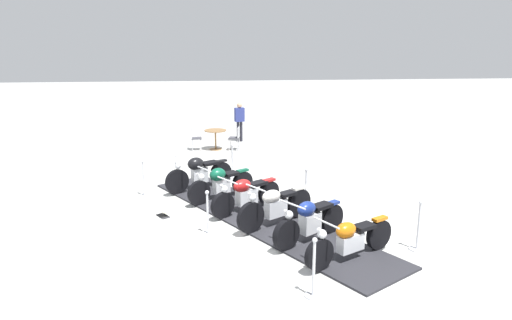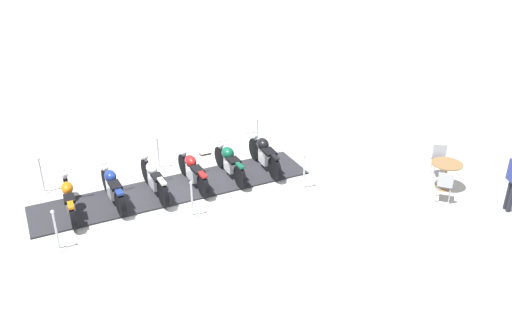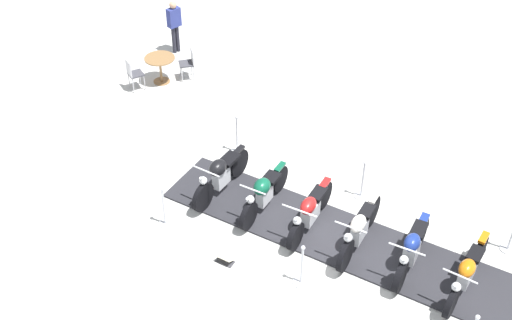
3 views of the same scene
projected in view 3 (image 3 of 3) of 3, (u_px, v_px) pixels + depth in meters
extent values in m
plane|color=silver|center=(333.00, 236.00, 14.44)|extent=(80.00, 80.00, 0.00)
cube|color=#28282D|center=(333.00, 235.00, 14.43)|extent=(7.57, 5.58, 0.05)
cylinder|color=black|center=(203.00, 197.00, 14.84)|extent=(0.44, 0.66, 0.70)
cylinder|color=black|center=(239.00, 163.00, 15.80)|extent=(0.44, 0.66, 0.70)
cube|color=silver|center=(221.00, 177.00, 15.29)|extent=(0.40, 0.50, 0.43)
ellipsoid|color=black|center=(218.00, 168.00, 14.98)|extent=(0.55, 0.60, 0.36)
cube|color=black|center=(229.00, 159.00, 15.32)|extent=(0.53, 0.60, 0.08)
cube|color=black|center=(238.00, 150.00, 15.56)|extent=(0.30, 0.40, 0.06)
cylinder|color=silver|center=(204.00, 185.00, 14.71)|extent=(0.20, 0.28, 0.60)
cylinder|color=silver|center=(205.00, 171.00, 14.53)|extent=(0.66, 0.41, 0.04)
sphere|color=silver|center=(203.00, 180.00, 14.59)|extent=(0.18, 0.18, 0.18)
cylinder|color=black|center=(249.00, 216.00, 14.40)|extent=(0.44, 0.61, 0.65)
cylinder|color=black|center=(279.00, 179.00, 15.37)|extent=(0.44, 0.61, 0.65)
cube|color=silver|center=(265.00, 195.00, 14.86)|extent=(0.42, 0.50, 0.39)
ellipsoid|color=#0F5138|center=(262.00, 187.00, 14.56)|extent=(0.55, 0.58, 0.35)
cube|color=black|center=(271.00, 178.00, 14.88)|extent=(0.49, 0.51, 0.08)
cube|color=#0F5138|center=(280.00, 167.00, 15.15)|extent=(0.30, 0.37, 0.06)
cylinder|color=silver|center=(251.00, 204.00, 14.29)|extent=(0.24, 0.32, 0.55)
cylinder|color=silver|center=(253.00, 190.00, 14.14)|extent=(0.55, 0.37, 0.04)
sphere|color=silver|center=(250.00, 199.00, 14.20)|extent=(0.18, 0.18, 0.18)
cylinder|color=black|center=(295.00, 236.00, 13.93)|extent=(0.46, 0.60, 0.64)
cylinder|color=black|center=(324.00, 195.00, 14.95)|extent=(0.46, 0.60, 0.64)
cube|color=silver|center=(310.00, 213.00, 14.41)|extent=(0.51, 0.60, 0.39)
ellipsoid|color=#AD1919|center=(308.00, 206.00, 14.11)|extent=(0.53, 0.59, 0.31)
cube|color=black|center=(318.00, 193.00, 14.49)|extent=(0.50, 0.56, 0.08)
cube|color=#AD1919|center=(325.00, 183.00, 14.73)|extent=(0.32, 0.38, 0.06)
cylinder|color=silver|center=(297.00, 225.00, 13.81)|extent=(0.22, 0.28, 0.54)
cylinder|color=silver|center=(300.00, 211.00, 13.66)|extent=(0.68, 0.47, 0.04)
sphere|color=silver|center=(297.00, 221.00, 13.71)|extent=(0.18, 0.18, 0.18)
cylinder|color=black|center=(345.00, 255.00, 13.45)|extent=(0.49, 0.66, 0.71)
cylinder|color=black|center=(372.00, 211.00, 14.48)|extent=(0.49, 0.66, 0.71)
cube|color=silver|center=(359.00, 231.00, 13.94)|extent=(0.48, 0.58, 0.40)
ellipsoid|color=silver|center=(358.00, 224.00, 13.64)|extent=(0.52, 0.58, 0.29)
cube|color=black|center=(367.00, 211.00, 14.01)|extent=(0.47, 0.52, 0.08)
cube|color=silver|center=(374.00, 197.00, 14.24)|extent=(0.33, 0.40, 0.06)
cylinder|color=silver|center=(348.00, 243.00, 13.31)|extent=(0.21, 0.27, 0.61)
cylinder|color=silver|center=(351.00, 227.00, 13.13)|extent=(0.59, 0.41, 0.04)
sphere|color=silver|center=(348.00, 238.00, 13.19)|extent=(0.18, 0.18, 0.18)
cylinder|color=black|center=(400.00, 277.00, 13.04)|extent=(0.49, 0.62, 0.65)
cylinder|color=black|center=(421.00, 232.00, 14.02)|extent=(0.49, 0.62, 0.65)
cube|color=silver|center=(411.00, 251.00, 13.49)|extent=(0.48, 0.53, 0.44)
ellipsoid|color=navy|center=(412.00, 242.00, 13.19)|extent=(0.52, 0.55, 0.31)
cube|color=black|center=(419.00, 230.00, 13.54)|extent=(0.52, 0.58, 0.08)
cube|color=navy|center=(424.00, 219.00, 13.80)|extent=(0.34, 0.39, 0.06)
cylinder|color=silver|center=(403.00, 264.00, 12.93)|extent=(0.23, 0.29, 0.56)
cylinder|color=silver|center=(407.00, 249.00, 12.77)|extent=(0.62, 0.44, 0.04)
sphere|color=silver|center=(404.00, 260.00, 12.83)|extent=(0.18, 0.18, 0.18)
cylinder|color=black|center=(451.00, 303.00, 12.55)|extent=(0.41, 0.61, 0.64)
cylinder|color=black|center=(480.00, 250.00, 13.62)|extent=(0.41, 0.61, 0.64)
cube|color=silver|center=(467.00, 274.00, 13.07)|extent=(0.47, 0.61, 0.34)
ellipsoid|color=#D16B0F|center=(467.00, 268.00, 12.79)|extent=(0.49, 0.55, 0.31)
cube|color=black|center=(476.00, 254.00, 13.15)|extent=(0.46, 0.52, 0.08)
cube|color=#D16B0F|center=(484.00, 238.00, 13.41)|extent=(0.29, 0.38, 0.06)
cylinder|color=silver|center=(455.00, 291.00, 12.43)|extent=(0.20, 0.29, 0.54)
cylinder|color=silver|center=(460.00, 276.00, 12.28)|extent=(0.60, 0.35, 0.04)
sphere|color=silver|center=(456.00, 287.00, 12.34)|extent=(0.18, 0.18, 0.18)
cylinder|color=silver|center=(237.00, 151.00, 16.78)|extent=(0.32, 0.32, 0.03)
cylinder|color=silver|center=(237.00, 135.00, 16.47)|extent=(0.05, 0.05, 0.99)
sphere|color=silver|center=(237.00, 117.00, 16.14)|extent=(0.09, 0.09, 0.09)
cylinder|color=silver|center=(166.00, 223.00, 14.74)|extent=(0.31, 0.31, 0.03)
cylinder|color=silver|center=(164.00, 207.00, 14.43)|extent=(0.05, 0.05, 0.95)
sphere|color=silver|center=(162.00, 189.00, 14.12)|extent=(0.09, 0.09, 0.09)
cylinder|color=silver|center=(361.00, 196.00, 15.46)|extent=(0.32, 0.32, 0.03)
cylinder|color=silver|center=(363.00, 180.00, 15.16)|extent=(0.05, 0.05, 0.93)
sphere|color=silver|center=(365.00, 163.00, 14.85)|extent=(0.09, 0.09, 0.09)
cylinder|color=silver|center=(301.00, 282.00, 13.41)|extent=(0.35, 0.35, 0.03)
cylinder|color=silver|center=(302.00, 266.00, 13.11)|extent=(0.05, 0.05, 0.93)
sphere|color=silver|center=(303.00, 248.00, 12.80)|extent=(0.09, 0.09, 0.09)
cylinder|color=silver|center=(507.00, 249.00, 14.13)|extent=(0.33, 0.33, 0.03)
sphere|color=silver|center=(478.00, 317.00, 11.44)|extent=(0.09, 0.09, 0.09)
cube|color=#333338|center=(225.00, 262.00, 13.84)|extent=(0.42, 0.37, 0.02)
cube|color=beige|center=(225.00, 258.00, 13.77)|extent=(0.40, 0.36, 0.13)
cylinder|color=olive|center=(162.00, 81.00, 19.39)|extent=(0.48, 0.48, 0.02)
cylinder|color=olive|center=(161.00, 70.00, 19.15)|extent=(0.07, 0.07, 0.73)
cylinder|color=olive|center=(159.00, 58.00, 18.91)|extent=(0.87, 0.87, 0.03)
cylinder|color=#B7B7BC|center=(182.00, 75.00, 19.23)|extent=(0.03, 0.03, 0.47)
cylinder|color=#B7B7BC|center=(180.00, 69.00, 19.49)|extent=(0.03, 0.03, 0.47)
cylinder|color=#B7B7BC|center=(194.00, 73.00, 19.29)|extent=(0.03, 0.03, 0.47)
cylinder|color=#B7B7BC|center=(192.00, 68.00, 19.55)|extent=(0.03, 0.03, 0.47)
cube|color=#3F3F47|center=(186.00, 64.00, 19.23)|extent=(0.48, 0.48, 0.04)
cube|color=#B7B7BC|center=(192.00, 56.00, 19.12)|extent=(0.40, 0.12, 0.41)
cylinder|color=#B7B7BC|center=(140.00, 77.00, 19.15)|extent=(0.03, 0.03, 0.46)
cylinder|color=#B7B7BC|center=(145.00, 83.00, 18.91)|extent=(0.03, 0.03, 0.46)
cylinder|color=#B7B7BC|center=(129.00, 80.00, 19.02)|extent=(0.03, 0.03, 0.46)
cylinder|color=#B7B7BC|center=(133.00, 86.00, 18.79)|extent=(0.03, 0.03, 0.46)
cube|color=#3F3F47|center=(136.00, 74.00, 18.81)|extent=(0.41, 0.41, 0.04)
cube|color=#B7B7BC|center=(129.00, 68.00, 18.59)|extent=(0.40, 0.04, 0.44)
cylinder|color=#23232D|center=(177.00, 38.00, 20.54)|extent=(0.12, 0.12, 0.87)
cylinder|color=#23232D|center=(174.00, 40.00, 20.47)|extent=(0.12, 0.12, 0.87)
cube|color=navy|center=(174.00, 17.00, 20.05)|extent=(0.31, 0.44, 0.59)
sphere|color=tan|center=(173.00, 5.00, 19.80)|extent=(0.22, 0.22, 0.22)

